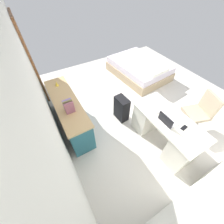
# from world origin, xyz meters

# --- Properties ---
(ground_plane) EXTENTS (5.57, 5.57, 0.00)m
(ground_plane) POSITION_xyz_m (0.00, 0.00, 0.00)
(ground_plane) COLOR beige
(wall_back) EXTENTS (4.57, 0.10, 2.85)m
(wall_back) POSITION_xyz_m (0.00, 2.08, 1.43)
(wall_back) COLOR silver
(wall_back) RESTS_ON ground_plane
(door_wooden) EXTENTS (0.88, 0.05, 2.04)m
(door_wooden) POSITION_xyz_m (1.73, 2.00, 1.02)
(door_wooden) COLOR brown
(door_wooden) RESTS_ON ground_plane
(desk) EXTENTS (1.44, 0.66, 0.75)m
(desk) POSITION_xyz_m (-1.25, 0.18, 0.39)
(desk) COLOR silver
(desk) RESTS_ON ground_plane
(office_chair) EXTENTS (0.58, 0.58, 0.94)m
(office_chair) POSITION_xyz_m (-1.32, -0.74, 0.42)
(office_chair) COLOR black
(office_chair) RESTS_ON ground_plane
(credenza) EXTENTS (1.80, 0.48, 0.78)m
(credenza) POSITION_xyz_m (0.18, 1.70, 0.39)
(credenza) COLOR #235B6B
(credenza) RESTS_ON ground_plane
(bed) EXTENTS (2.01, 1.55, 0.58)m
(bed) POSITION_xyz_m (1.09, -1.00, 0.24)
(bed) COLOR tan
(bed) RESTS_ON ground_plane
(suitcase_black) EXTENTS (0.37, 0.24, 0.63)m
(suitcase_black) POSITION_xyz_m (-0.24, 0.56, 0.32)
(suitcase_black) COLOR black
(suitcase_black) RESTS_ON ground_plane
(laptop) EXTENTS (0.31, 0.22, 0.21)m
(laptop) POSITION_xyz_m (-1.28, 0.29, 0.80)
(laptop) COLOR #B7B7BC
(laptop) RESTS_ON desk
(computer_mouse) EXTENTS (0.06, 0.10, 0.03)m
(computer_mouse) POSITION_xyz_m (-1.02, 0.25, 0.77)
(computer_mouse) COLOR white
(computer_mouse) RESTS_ON desk
(cell_phone_near_laptop) EXTENTS (0.08, 0.14, 0.01)m
(cell_phone_near_laptop) POSITION_xyz_m (-1.52, 0.11, 0.76)
(cell_phone_near_laptop) COLOR black
(cell_phone_near_laptop) RESTS_ON desk
(book_row) EXTENTS (0.16, 0.17, 0.24)m
(book_row) POSITION_xyz_m (-0.15, 1.70, 0.89)
(book_row) COLOR #8B5060
(book_row) RESTS_ON credenza
(figurine_small) EXTENTS (0.08, 0.08, 0.11)m
(figurine_small) POSITION_xyz_m (0.76, 1.70, 0.83)
(figurine_small) COLOR gold
(figurine_small) RESTS_ON credenza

